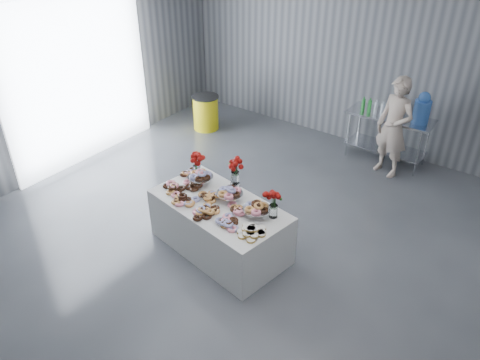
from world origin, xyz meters
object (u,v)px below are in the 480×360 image
object	(u,v)px
person	(394,127)
display_table	(220,226)
water_jug	(422,109)
trash_barrel	(206,112)
prep_table	(388,130)

from	to	relation	value
person	display_table	bearing A→B (deg)	-90.37
water_jug	trash_barrel	xyz separation A→B (m)	(-4.06, -0.90, -0.79)
trash_barrel	prep_table	bearing A→B (deg)	14.19
prep_table	trash_barrel	size ratio (longest dim) A/B	2.08
display_table	water_jug	distance (m)	4.12
trash_barrel	display_table	bearing A→B (deg)	-47.56
prep_table	water_jug	distance (m)	0.73
display_table	water_jug	xyz separation A→B (m)	(1.40, 3.80, 0.77)
display_table	prep_table	xyz separation A→B (m)	(0.90, 3.80, 0.24)
display_table	prep_table	size ratio (longest dim) A/B	1.27
display_table	trash_barrel	distance (m)	3.93
prep_table	trash_barrel	world-z (taller)	prep_table
display_table	water_jug	bearing A→B (deg)	69.70
person	water_jug	bearing A→B (deg)	72.83
water_jug	display_table	bearing A→B (deg)	-110.30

